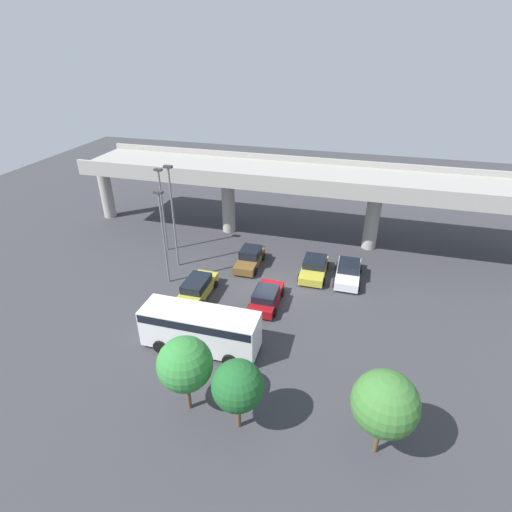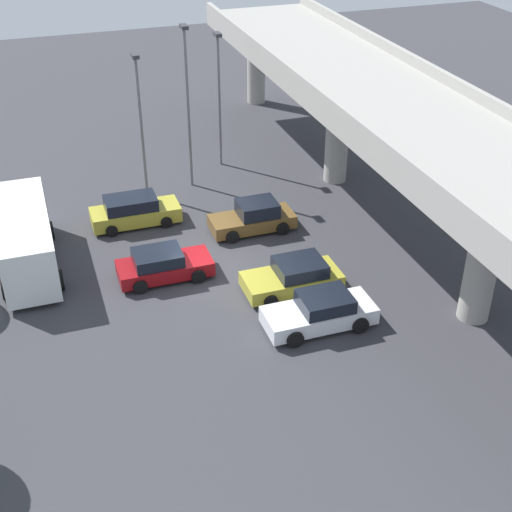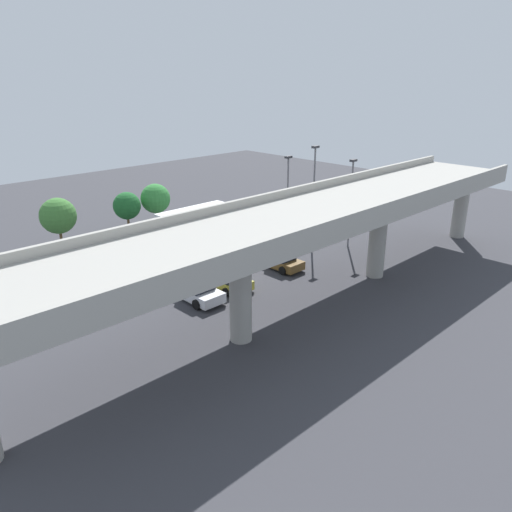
# 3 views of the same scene
# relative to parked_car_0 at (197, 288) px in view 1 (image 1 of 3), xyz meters

# --- Properties ---
(ground_plane) EXTENTS (91.69, 91.69, 0.00)m
(ground_plane) POSITION_rel_parked_car_0_xyz_m (5.61, 2.07, -0.74)
(ground_plane) COLOR #38383D
(highway_overpass) EXTENTS (44.11, 7.18, 7.44)m
(highway_overpass) POSITION_rel_parked_car_0_xyz_m (5.61, 12.09, 5.29)
(highway_overpass) COLOR #9E9B93
(highway_overpass) RESTS_ON ground_plane
(parked_car_0) EXTENTS (2.04, 4.57, 1.56)m
(parked_car_0) POSITION_rel_parked_car_0_xyz_m (0.00, 0.00, 0.00)
(parked_car_0) COLOR gold
(parked_car_0) RESTS_ON ground_plane
(parked_car_1) EXTENTS (2.04, 4.32, 1.58)m
(parked_car_1) POSITION_rel_parked_car_0_xyz_m (2.62, 5.66, -0.02)
(parked_car_1) COLOR brown
(parked_car_1) RESTS_ON ground_plane
(parked_car_2) EXTENTS (2.11, 4.31, 1.41)m
(parked_car_2) POSITION_rel_parked_car_0_xyz_m (5.50, 0.30, -0.07)
(parked_car_2) COLOR maroon
(parked_car_2) RESTS_ON ground_plane
(parked_car_3) EXTENTS (2.25, 4.37, 1.43)m
(parked_car_3) POSITION_rel_parked_car_0_xyz_m (8.36, 5.63, -0.07)
(parked_car_3) COLOR gold
(parked_car_3) RESTS_ON ground_plane
(parked_car_4) EXTENTS (2.15, 4.65, 1.48)m
(parked_car_4) POSITION_rel_parked_car_0_xyz_m (11.22, 5.68, -0.05)
(parked_car_4) COLOR silver
(parked_car_4) RESTS_ON ground_plane
(shuttle_bus) EXTENTS (7.62, 2.64, 2.82)m
(shuttle_bus) POSITION_rel_parked_car_0_xyz_m (2.56, -5.47, 0.94)
(shuttle_bus) COLOR white
(shuttle_bus) RESTS_ON ground_plane
(lamp_post_near_aisle) EXTENTS (0.70, 0.35, 7.96)m
(lamp_post_near_aisle) POSITION_rel_parked_car_0_xyz_m (-3.12, 1.27, 3.93)
(lamp_post_near_aisle) COLOR slate
(lamp_post_near_aisle) RESTS_ON ground_plane
(lamp_post_mid_lot) EXTENTS (0.70, 0.35, 7.96)m
(lamp_post_mid_lot) POSITION_rel_parked_car_0_xyz_m (-5.83, 6.40, 3.92)
(lamp_post_mid_lot) COLOR slate
(lamp_post_mid_lot) RESTS_ON ground_plane
(lamp_post_by_overpass) EXTENTS (0.70, 0.35, 9.09)m
(lamp_post_by_overpass) POSITION_rel_parked_car_0_xyz_m (-3.56, 3.98, 4.51)
(lamp_post_by_overpass) COLOR slate
(lamp_post_by_overpass) RESTS_ON ground_plane
(tree_front_left) EXTENTS (2.93, 2.93, 4.68)m
(tree_front_left) POSITION_rel_parked_car_0_xyz_m (3.78, -10.20, 2.46)
(tree_front_left) COLOR brown
(tree_front_left) RESTS_ON ground_plane
(tree_front_centre) EXTENTS (2.66, 2.66, 4.26)m
(tree_front_centre) POSITION_rel_parked_car_0_xyz_m (6.77, -10.62, 2.18)
(tree_front_centre) COLOR brown
(tree_front_centre) RESTS_ON ground_plane
(tree_front_right) EXTENTS (3.13, 3.13, 4.93)m
(tree_front_right) POSITION_rel_parked_car_0_xyz_m (13.70, -10.21, 2.61)
(tree_front_right) COLOR brown
(tree_front_right) RESTS_ON ground_plane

